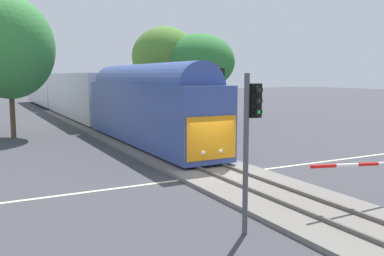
{
  "coord_description": "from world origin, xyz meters",
  "views": [
    {
      "loc": [
        -10.29,
        -16.77,
        4.76
      ],
      "look_at": [
        -0.2,
        2.48,
        2.0
      ],
      "focal_mm": 39.35,
      "sensor_mm": 36.0,
      "label": 1
    }
  ],
  "objects_px": {
    "elm_centre_background": "(165,57)",
    "oak_far_right": "(199,62)",
    "commuter_train": "(78,93)",
    "traffic_signal_median": "(251,127)",
    "traffic_signal_far_side": "(220,90)",
    "oak_behind_train": "(9,48)"
  },
  "relations": [
    {
      "from": "traffic_signal_median",
      "to": "elm_centre_background",
      "type": "height_order",
      "value": "elm_centre_background"
    },
    {
      "from": "traffic_signal_far_side",
      "to": "elm_centre_background",
      "type": "height_order",
      "value": "elm_centre_background"
    },
    {
      "from": "elm_centre_background",
      "to": "oak_far_right",
      "type": "bearing_deg",
      "value": -44.34
    },
    {
      "from": "commuter_train",
      "to": "traffic_signal_median",
      "type": "bearing_deg",
      "value": -94.87
    },
    {
      "from": "traffic_signal_far_side",
      "to": "oak_far_right",
      "type": "height_order",
      "value": "oak_far_right"
    },
    {
      "from": "traffic_signal_median",
      "to": "commuter_train",
      "type": "bearing_deg",
      "value": 85.13
    },
    {
      "from": "commuter_train",
      "to": "oak_far_right",
      "type": "distance_m",
      "value": 14.04
    },
    {
      "from": "commuter_train",
      "to": "traffic_signal_median",
      "type": "height_order",
      "value": "commuter_train"
    },
    {
      "from": "commuter_train",
      "to": "elm_centre_background",
      "type": "bearing_deg",
      "value": -42.04
    },
    {
      "from": "oak_far_right",
      "to": "oak_behind_train",
      "type": "xyz_separation_m",
      "value": [
        -17.69,
        -3.04,
        0.69
      ]
    },
    {
      "from": "commuter_train",
      "to": "traffic_signal_median",
      "type": "relative_size",
      "value": 12.83
    },
    {
      "from": "oak_far_right",
      "to": "oak_behind_train",
      "type": "bearing_deg",
      "value": -170.25
    },
    {
      "from": "traffic_signal_median",
      "to": "traffic_signal_far_side",
      "type": "distance_m",
      "value": 17.88
    },
    {
      "from": "traffic_signal_far_side",
      "to": "oak_behind_train",
      "type": "height_order",
      "value": "oak_behind_train"
    },
    {
      "from": "traffic_signal_median",
      "to": "oak_behind_train",
      "type": "relative_size",
      "value": 0.46
    },
    {
      "from": "traffic_signal_median",
      "to": "traffic_signal_far_side",
      "type": "height_order",
      "value": "traffic_signal_far_side"
    },
    {
      "from": "oak_far_right",
      "to": "elm_centre_background",
      "type": "bearing_deg",
      "value": 135.66
    },
    {
      "from": "oak_behind_train",
      "to": "commuter_train",
      "type": "bearing_deg",
      "value": 58.11
    },
    {
      "from": "commuter_train",
      "to": "oak_behind_train",
      "type": "relative_size",
      "value": 5.89
    },
    {
      "from": "oak_behind_train",
      "to": "elm_centre_background",
      "type": "bearing_deg",
      "value": 20.46
    },
    {
      "from": "traffic_signal_median",
      "to": "oak_far_right",
      "type": "xyz_separation_m",
      "value": [
        13.14,
        27.19,
        2.79
      ]
    },
    {
      "from": "traffic_signal_far_side",
      "to": "elm_centre_background",
      "type": "relative_size",
      "value": 0.57
    }
  ]
}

